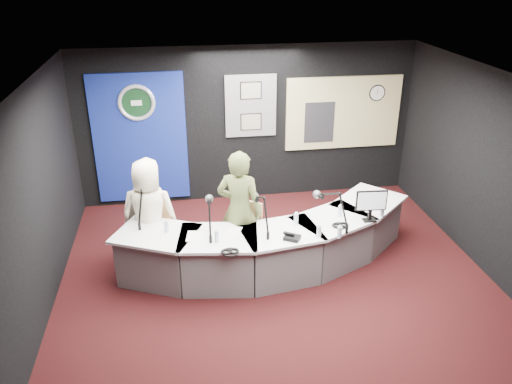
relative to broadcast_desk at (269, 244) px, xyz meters
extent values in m
plane|color=black|center=(0.05, -0.55, -0.38)|extent=(6.00, 6.00, 0.00)
cube|color=silver|center=(0.05, -0.55, 2.42)|extent=(6.00, 6.00, 0.02)
cube|color=black|center=(0.05, 2.45, 1.02)|extent=(6.00, 0.02, 2.80)
cube|color=black|center=(0.05, -3.55, 1.02)|extent=(6.00, 0.02, 2.80)
cube|color=black|center=(-2.95, -0.55, 1.02)|extent=(0.02, 6.00, 2.80)
cube|color=black|center=(3.05, -0.55, 1.02)|extent=(0.02, 6.00, 2.80)
cube|color=navy|center=(-1.85, 2.42, 0.88)|extent=(1.60, 0.05, 2.30)
torus|color=silver|center=(-1.85, 2.38, 1.52)|extent=(0.63, 0.07, 0.63)
cylinder|color=black|center=(-1.85, 2.38, 1.52)|extent=(0.48, 0.01, 0.48)
cube|color=slate|center=(0.10, 2.42, 1.38)|extent=(0.90, 0.04, 1.10)
cube|color=gray|center=(0.10, 2.39, 1.65)|extent=(0.34, 0.02, 0.27)
cube|color=gray|center=(0.10, 2.39, 1.09)|extent=(0.34, 0.02, 0.27)
cube|color=#CEC180|center=(1.80, 2.42, 1.18)|extent=(2.12, 0.06, 1.32)
cube|color=#D6C287|center=(1.80, 2.41, 1.18)|extent=(2.00, 0.02, 1.20)
cube|color=black|center=(1.35, 2.39, 1.03)|extent=(0.55, 0.02, 0.75)
cylinder|color=white|center=(2.40, 2.39, 1.52)|extent=(0.28, 0.01, 0.28)
cube|color=#6B675B|center=(-1.74, 0.60, 0.24)|extent=(0.51, 0.20, 0.70)
imported|color=#FAEEC8|center=(-1.67, 0.35, 0.45)|extent=(0.87, 0.63, 1.64)
imported|color=#535D31|center=(-0.41, 0.12, 0.52)|extent=(0.77, 0.65, 1.78)
cube|color=black|center=(1.40, -0.21, 0.70)|extent=(0.48, 0.06, 0.33)
cube|color=black|center=(0.21, -0.54, 0.40)|extent=(0.26, 0.24, 0.05)
torus|color=black|center=(0.94, -0.30, 0.39)|extent=(0.22, 0.22, 0.04)
torus|color=black|center=(-0.64, -0.75, 0.39)|extent=(0.23, 0.23, 0.04)
cube|color=white|center=(-1.07, -0.26, 0.38)|extent=(0.24, 0.31, 0.00)
cube|color=white|center=(-0.54, -0.21, 0.38)|extent=(0.28, 0.32, 0.00)
camera|label=1|loc=(-1.18, -6.28, 3.80)|focal=36.00mm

